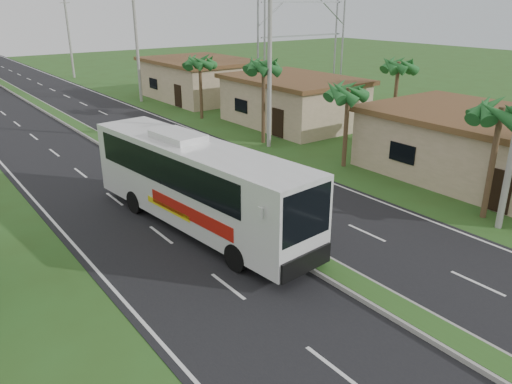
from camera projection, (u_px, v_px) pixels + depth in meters
ground at (414, 320)px, 15.23m from camera, size 180.00×180.00×0.00m
road_asphalt at (138, 162)px, 30.17m from camera, size 14.00×160.00×0.02m
median_strip at (138, 160)px, 30.14m from camera, size 1.20×160.00×0.18m
lane_edge_left at (20, 185)px, 26.43m from camera, size 0.12×160.00×0.01m
lane_edge_right at (230, 144)px, 33.92m from camera, size 0.12×160.00×0.01m
shop_near at (486, 146)px, 26.90m from camera, size 8.60×12.60×3.52m
shop_mid at (293, 101)px, 38.83m from camera, size 7.60×10.60×3.67m
shop_far at (200, 79)px, 49.27m from camera, size 8.60×11.60×3.82m
palm_verge_a at (501, 113)px, 20.80m from camera, size 2.40×2.40×5.45m
palm_verge_b at (348, 92)px, 27.89m from camera, size 2.40×2.40×5.05m
palm_verge_c at (264, 66)px, 32.51m from camera, size 2.40×2.40×5.85m
palm_verge_d at (200, 62)px, 39.72m from camera, size 2.40×2.40×5.25m
palm_behind_shop at (398, 66)px, 34.46m from camera, size 2.40×2.40×5.65m
utility_pole_b at (269, 50)px, 31.17m from camera, size 3.20×0.28×12.00m
utility_pole_c at (137, 40)px, 46.35m from camera, size 1.60×0.28×11.00m
utility_pole_d at (69, 33)px, 61.39m from camera, size 1.60×0.28×10.50m
billboard_lattice at (303, 27)px, 47.51m from camera, size 10.18×1.18×12.07m
coach_bus_main at (196, 180)px, 20.70m from camera, size 3.74×12.46×3.97m
motorcyclist at (201, 203)px, 21.85m from camera, size 1.67×0.95×2.29m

